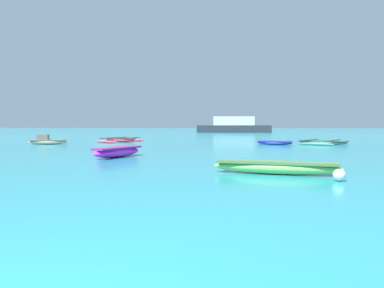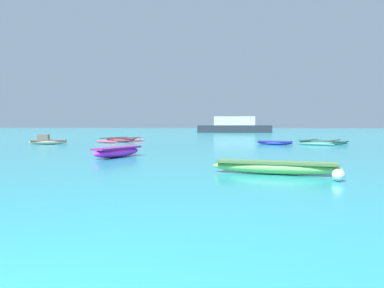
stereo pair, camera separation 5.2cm
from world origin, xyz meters
name	(u,v)px [view 1 (the left image)]	position (x,y,z in m)	size (l,w,h in m)	color
moored_boat_0	(121,140)	(-6.24, 26.97, 0.18)	(3.76, 4.32, 0.39)	#E24362
moored_boat_1	(47,141)	(-10.84, 23.34, 0.27)	(2.87, 1.18, 0.76)	beige
moored_boat_2	(117,152)	(-2.63, 14.03, 0.26)	(1.92, 2.96, 0.47)	#E530DE
moored_boat_3	(276,167)	(3.83, 9.17, 0.23)	(3.99, 1.42, 0.40)	#7FCD67
moored_boat_4	(275,143)	(6.22, 24.13, 0.17)	(2.75, 1.74, 0.29)	blue
moored_boat_5	(323,142)	(9.93, 24.98, 0.17)	(4.03, 4.22, 0.36)	teal
mooring_buoy_0	(339,175)	(5.33, 7.99, 0.17)	(0.34, 0.34, 0.34)	white
distant_ferry	(234,126)	(4.73, 58.59, 1.14)	(12.74, 2.80, 2.80)	#2D333D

